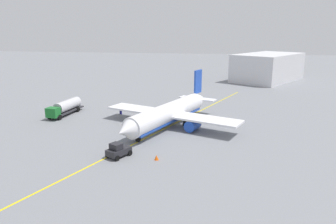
% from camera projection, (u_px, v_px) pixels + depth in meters
% --- Properties ---
extents(ground_plane, '(400.00, 400.00, 0.00)m').
position_uv_depth(ground_plane, '(168.00, 127.00, 61.65)').
color(ground_plane, slate).
extents(airplane, '(30.03, 27.88, 9.68)m').
position_uv_depth(airplane, '(169.00, 113.00, 61.39)').
color(airplane, white).
rests_on(airplane, ground).
extents(fuel_tanker, '(11.34, 3.59, 3.15)m').
position_uv_depth(fuel_tanker, '(65.00, 107.00, 70.16)').
color(fuel_tanker, '#2D2D33').
rests_on(fuel_tanker, ground).
extents(pushback_tug, '(4.12, 3.61, 2.20)m').
position_uv_depth(pushback_tug, '(118.00, 150.00, 46.92)').
color(pushback_tug, '#232328').
rests_on(pushback_tug, ground).
extents(refueling_worker, '(0.51, 0.61, 1.71)m').
position_uv_depth(refueling_worker, '(121.00, 110.00, 70.97)').
color(refueling_worker, navy).
rests_on(refueling_worker, ground).
extents(safety_cone_nose, '(0.66, 0.66, 0.73)m').
position_uv_depth(safety_cone_nose, '(157.00, 157.00, 45.93)').
color(safety_cone_nose, '#F2590F').
rests_on(safety_cone_nose, ground).
extents(distant_hangar, '(32.88, 28.83, 9.84)m').
position_uv_depth(distant_hangar, '(268.00, 67.00, 117.52)').
color(distant_hangar, silver).
rests_on(distant_hangar, ground).
extents(taxi_line_marking, '(77.70, 29.05, 0.01)m').
position_uv_depth(taxi_line_marking, '(168.00, 127.00, 61.65)').
color(taxi_line_marking, yellow).
rests_on(taxi_line_marking, ground).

